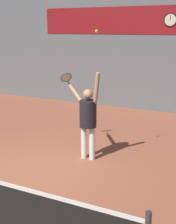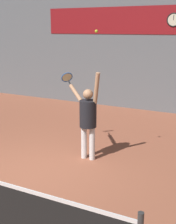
# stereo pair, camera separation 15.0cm
# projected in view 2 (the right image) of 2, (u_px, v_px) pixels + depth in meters

# --- Properties ---
(ground_plane) EXTENTS (18.00, 18.00, 0.00)m
(ground_plane) POSITION_uv_depth(u_px,v_px,m) (25.00, 175.00, 6.49)
(ground_plane) COLOR #9E563D
(back_wall) EXTENTS (18.00, 0.10, 5.00)m
(back_wall) POSITION_uv_depth(u_px,v_px,m) (132.00, 41.00, 11.35)
(back_wall) COLOR slate
(back_wall) RESTS_ON ground_plane
(sponsor_banner) EXTENTS (6.91, 0.02, 0.96)m
(sponsor_banner) POSITION_uv_depth(u_px,v_px,m) (132.00, 20.00, 11.11)
(sponsor_banner) COLOR maroon
(scoreboard_clock) EXTENTS (0.47, 0.04, 0.47)m
(scoreboard_clock) POSITION_uv_depth(u_px,v_px,m) (174.00, 20.00, 10.44)
(scoreboard_clock) COLOR beige
(tennis_player) EXTENTS (1.07, 0.65, 2.06)m
(tennis_player) POSITION_uv_depth(u_px,v_px,m) (88.00, 116.00, 7.07)
(tennis_player) COLOR white
(tennis_player) RESTS_ON ground_plane
(tennis_racket) EXTENTS (0.39, 0.37, 0.31)m
(tennis_racket) POSITION_uv_depth(u_px,v_px,m) (67.00, 78.00, 7.76)
(tennis_racket) COLOR black
(tennis_ball) EXTENTS (0.06, 0.06, 0.06)m
(tennis_ball) POSITION_uv_depth(u_px,v_px,m) (96.00, 31.00, 6.33)
(tennis_ball) COLOR #CCDB2D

